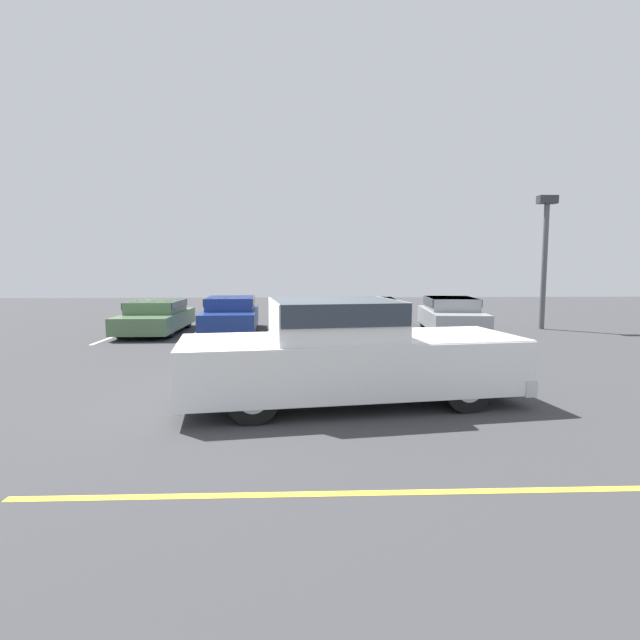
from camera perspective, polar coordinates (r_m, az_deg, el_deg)
ground_plane at (r=8.96m, az=-4.57°, el=-9.20°), size 60.00×60.00×0.00m
stall_stripe_a at (r=19.12m, az=-21.67°, el=-1.42°), size 0.12×5.41×0.01m
stall_stripe_b at (r=18.42m, az=-14.01°, el=-1.44°), size 0.12×5.41×0.01m
stall_stripe_c at (r=18.06m, az=-5.91°, el=-1.44°), size 0.12×5.41×0.01m
stall_stripe_d at (r=18.08m, az=2.35°, el=-1.40°), size 0.12×5.41×0.01m
stall_stripe_e at (r=18.47m, az=10.42°, el=-1.34°), size 0.12×5.41×0.01m
stall_stripe_f at (r=19.20m, az=18.02°, el=-1.26°), size 0.12×5.41×0.01m
aisle_stripe_foreground at (r=5.57m, az=7.19°, el=-19.00°), size 7.75×0.12×0.01m
pickup_truck at (r=8.67m, az=3.54°, el=-3.66°), size 6.04×2.92×1.80m
parked_sedan_a at (r=18.85m, az=-18.21°, el=0.48°), size 1.88×4.61×1.15m
parked_sedan_b at (r=18.34m, az=-10.15°, el=0.72°), size 2.08×4.46×1.27m
parked_sedan_c at (r=17.93m, az=-2.16°, el=0.62°), size 1.99×4.83×1.21m
parked_sedan_d at (r=18.08m, az=6.13°, el=0.63°), size 2.01×4.45×1.22m
parked_sedan_e at (r=18.70m, az=14.74°, el=0.71°), size 2.26×4.56×1.25m
light_post at (r=20.72m, az=24.33°, el=7.55°), size 0.70×0.36×5.00m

